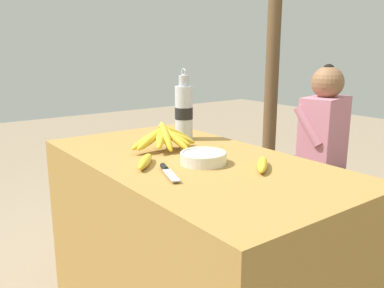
{
  "coord_description": "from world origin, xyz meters",
  "views": [
    {
      "loc": [
        1.23,
        -0.91,
        1.21
      ],
      "look_at": [
        -0.06,
        0.05,
        0.83
      ],
      "focal_mm": 38.0,
      "sensor_mm": 36.0,
      "label": 1
    }
  ],
  "objects_px": {
    "loose_banana_side": "(262,164)",
    "knife": "(167,170)",
    "serving_bowl": "(203,157)",
    "loose_banana_front": "(145,161)",
    "water_bottle": "(184,112)",
    "support_post_near": "(273,54)",
    "wooden_bench": "(361,194)",
    "seated_vendor": "(317,138)",
    "banana_bunch_ripe": "(165,137)"
  },
  "relations": [
    {
      "from": "wooden_bench",
      "to": "serving_bowl",
      "type": "bearing_deg",
      "value": -85.39
    },
    {
      "from": "banana_bunch_ripe",
      "to": "loose_banana_front",
      "type": "bearing_deg",
      "value": -50.05
    },
    {
      "from": "banana_bunch_ripe",
      "to": "loose_banana_side",
      "type": "bearing_deg",
      "value": 16.35
    },
    {
      "from": "banana_bunch_ripe",
      "to": "knife",
      "type": "bearing_deg",
      "value": -31.51
    },
    {
      "from": "water_bottle",
      "to": "loose_banana_front",
      "type": "bearing_deg",
      "value": -53.11
    },
    {
      "from": "water_bottle",
      "to": "loose_banana_side",
      "type": "height_order",
      "value": "water_bottle"
    },
    {
      "from": "wooden_bench",
      "to": "support_post_near",
      "type": "xyz_separation_m",
      "value": [
        -1.13,
        0.41,
        0.81
      ]
    },
    {
      "from": "loose_banana_side",
      "to": "seated_vendor",
      "type": "xyz_separation_m",
      "value": [
        -0.6,
        1.14,
        -0.16
      ]
    },
    {
      "from": "water_bottle",
      "to": "wooden_bench",
      "type": "xyz_separation_m",
      "value": [
        0.28,
        1.12,
        -0.57
      ]
    },
    {
      "from": "loose_banana_side",
      "to": "loose_banana_front",
      "type": "bearing_deg",
      "value": -132.17
    },
    {
      "from": "loose_banana_front",
      "to": "seated_vendor",
      "type": "relative_size",
      "value": 0.14
    },
    {
      "from": "wooden_bench",
      "to": "water_bottle",
      "type": "bearing_deg",
      "value": -104.02
    },
    {
      "from": "serving_bowl",
      "to": "water_bottle",
      "type": "relative_size",
      "value": 0.53
    },
    {
      "from": "support_post_near",
      "to": "serving_bowl",
      "type": "bearing_deg",
      "value": -54.14
    },
    {
      "from": "loose_banana_side",
      "to": "wooden_bench",
      "type": "bearing_deg",
      "value": 103.74
    },
    {
      "from": "water_bottle",
      "to": "banana_bunch_ripe",
      "type": "bearing_deg",
      "value": -56.34
    },
    {
      "from": "serving_bowl",
      "to": "support_post_near",
      "type": "xyz_separation_m",
      "value": [
        -1.24,
        1.71,
        0.35
      ]
    },
    {
      "from": "loose_banana_front",
      "to": "loose_banana_side",
      "type": "distance_m",
      "value": 0.43
    },
    {
      "from": "loose_banana_front",
      "to": "loose_banana_side",
      "type": "xyz_separation_m",
      "value": [
        0.29,
        0.32,
        0.0
      ]
    },
    {
      "from": "loose_banana_front",
      "to": "knife",
      "type": "xyz_separation_m",
      "value": [
        0.12,
        0.02,
        -0.01
      ]
    },
    {
      "from": "serving_bowl",
      "to": "loose_banana_side",
      "type": "xyz_separation_m",
      "value": [
        0.18,
        0.12,
        -0.01
      ]
    },
    {
      "from": "water_bottle",
      "to": "knife",
      "type": "height_order",
      "value": "water_bottle"
    },
    {
      "from": "seated_vendor",
      "to": "support_post_near",
      "type": "distance_m",
      "value": 1.07
    },
    {
      "from": "wooden_bench",
      "to": "banana_bunch_ripe",
      "type": "bearing_deg",
      "value": -96.62
    },
    {
      "from": "knife",
      "to": "banana_bunch_ripe",
      "type": "bearing_deg",
      "value": 167.76
    },
    {
      "from": "knife",
      "to": "wooden_bench",
      "type": "relative_size",
      "value": 0.13
    },
    {
      "from": "loose_banana_front",
      "to": "seated_vendor",
      "type": "height_order",
      "value": "seated_vendor"
    },
    {
      "from": "support_post_near",
      "to": "water_bottle",
      "type": "bearing_deg",
      "value": -60.81
    },
    {
      "from": "loose_banana_side",
      "to": "knife",
      "type": "relative_size",
      "value": 0.84
    },
    {
      "from": "banana_bunch_ripe",
      "to": "serving_bowl",
      "type": "bearing_deg",
      "value": 1.34
    },
    {
      "from": "knife",
      "to": "water_bottle",
      "type": "bearing_deg",
      "value": 157.51
    },
    {
      "from": "loose_banana_front",
      "to": "loose_banana_side",
      "type": "height_order",
      "value": "same"
    },
    {
      "from": "water_bottle",
      "to": "seated_vendor",
      "type": "xyz_separation_m",
      "value": [
        -0.04,
        1.08,
        -0.28
      ]
    },
    {
      "from": "knife",
      "to": "serving_bowl",
      "type": "bearing_deg",
      "value": 115.75
    },
    {
      "from": "loose_banana_side",
      "to": "wooden_bench",
      "type": "relative_size",
      "value": 0.11
    },
    {
      "from": "knife",
      "to": "support_post_near",
      "type": "distance_m",
      "value": 2.3
    },
    {
      "from": "loose_banana_side",
      "to": "seated_vendor",
      "type": "distance_m",
      "value": 1.3
    },
    {
      "from": "loose_banana_side",
      "to": "support_post_near",
      "type": "distance_m",
      "value": 2.16
    },
    {
      "from": "banana_bunch_ripe",
      "to": "loose_banana_front",
      "type": "relative_size",
      "value": 2.03
    },
    {
      "from": "serving_bowl",
      "to": "loose_banana_front",
      "type": "xyz_separation_m",
      "value": [
        -0.1,
        -0.19,
        -0.01
      ]
    },
    {
      "from": "banana_bunch_ripe",
      "to": "wooden_bench",
      "type": "distance_m",
      "value": 1.41
    },
    {
      "from": "wooden_bench",
      "to": "loose_banana_front",
      "type": "bearing_deg",
      "value": -89.87
    },
    {
      "from": "banana_bunch_ripe",
      "to": "seated_vendor",
      "type": "relative_size",
      "value": 0.29
    },
    {
      "from": "loose_banana_front",
      "to": "loose_banana_side",
      "type": "bearing_deg",
      "value": 47.83
    },
    {
      "from": "wooden_bench",
      "to": "knife",
      "type": "bearing_deg",
      "value": -85.17
    },
    {
      "from": "banana_bunch_ripe",
      "to": "seated_vendor",
      "type": "distance_m",
      "value": 1.3
    },
    {
      "from": "water_bottle",
      "to": "wooden_bench",
      "type": "height_order",
      "value": "water_bottle"
    },
    {
      "from": "banana_bunch_ripe",
      "to": "serving_bowl",
      "type": "height_order",
      "value": "banana_bunch_ripe"
    },
    {
      "from": "knife",
      "to": "support_post_near",
      "type": "height_order",
      "value": "support_post_near"
    },
    {
      "from": "loose_banana_side",
      "to": "knife",
      "type": "height_order",
      "value": "loose_banana_side"
    }
  ]
}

